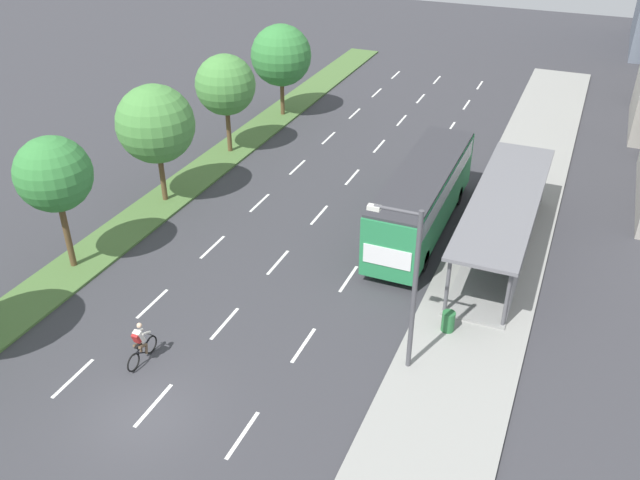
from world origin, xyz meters
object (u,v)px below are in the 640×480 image
at_px(bus, 423,193).
at_px(trash_bin, 448,321).
at_px(median_tree_third, 155,124).
at_px(bus_shelter, 509,219).
at_px(cyclist, 141,345).
at_px(streetlight, 410,281).
at_px(median_tree_second, 54,174).
at_px(median_tree_fifth, 281,55).
at_px(median_tree_fourth, 225,85).

relative_size(bus, trash_bin, 13.28).
bearing_deg(median_tree_third, bus_shelter, 5.32).
distance_m(bus, cyclist, 15.33).
distance_m(bus_shelter, bus, 4.34).
bearing_deg(streetlight, bus_shelter, 77.43).
xyz_separation_m(median_tree_second, median_tree_fifth, (0.40, 21.38, -0.40)).
height_order(bus_shelter, median_tree_second, median_tree_second).
xyz_separation_m(median_tree_fourth, streetlight, (15.72, -14.94, -0.43)).
relative_size(cyclist, median_tree_fifth, 0.29).
xyz_separation_m(bus, streetlight, (2.17, -10.14, 1.82)).
distance_m(cyclist, trash_bin, 11.82).
bearing_deg(median_tree_third, median_tree_second, -91.27).
xyz_separation_m(cyclist, median_tree_second, (-6.77, 4.14, 3.89)).
height_order(median_tree_third, median_tree_fifth, median_tree_third).
bearing_deg(median_tree_second, median_tree_third, 88.73).
height_order(median_tree_second, median_tree_third, median_tree_third).
distance_m(bus, trash_bin, 8.33).
bearing_deg(median_tree_fifth, bus_shelter, -35.61).
distance_m(bus, median_tree_third, 13.94).
relative_size(streetlight, trash_bin, 7.65).
bearing_deg(median_tree_fourth, median_tree_second, -90.62).
relative_size(cyclist, trash_bin, 2.14).
height_order(bus, cyclist, bus).
bearing_deg(median_tree_third, trash_bin, -17.27).
height_order(streetlight, trash_bin, streetlight).
bearing_deg(median_tree_third, streetlight, -26.42).
bearing_deg(cyclist, median_tree_fifth, 104.00).
relative_size(cyclist, median_tree_fourth, 0.30).
relative_size(bus_shelter, median_tree_third, 1.98).
bearing_deg(bus_shelter, median_tree_fourth, 162.95).
height_order(median_tree_fourth, streetlight, streetlight).
xyz_separation_m(cyclist, streetlight, (9.11, 3.46, 3.10)).
bearing_deg(bus, median_tree_fifth, 138.14).
relative_size(bus_shelter, streetlight, 1.92).
xyz_separation_m(median_tree_second, trash_bin, (16.90, 1.92, -4.10)).
distance_m(median_tree_third, trash_bin, 17.95).
bearing_deg(bus_shelter, trash_bin, -98.94).
distance_m(cyclist, median_tree_fourth, 19.87).
distance_m(bus, median_tree_fourth, 14.55).
bearing_deg(median_tree_fifth, cyclist, -76.00).
relative_size(median_tree_third, trash_bin, 7.43).
height_order(median_tree_fifth, streetlight, streetlight).
bearing_deg(cyclist, median_tree_second, 148.51).
distance_m(median_tree_second, streetlight, 15.91).
distance_m(median_tree_fifth, trash_bin, 25.79).
bearing_deg(bus, cyclist, -117.02).
distance_m(median_tree_third, streetlight, 17.56).
bearing_deg(median_tree_second, trash_bin, 6.48).
bearing_deg(median_tree_second, median_tree_fifth, 88.93).
height_order(cyclist, median_tree_third, median_tree_third).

